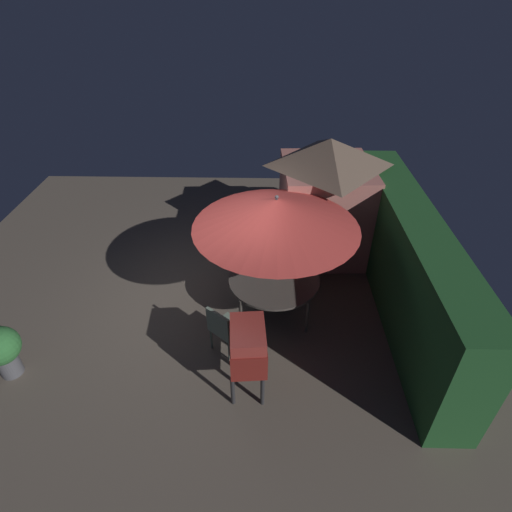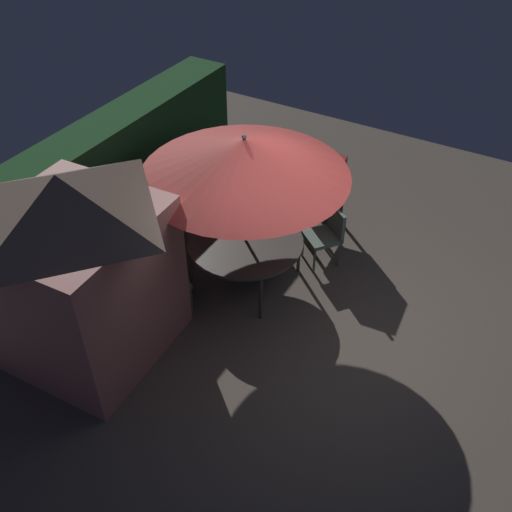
% 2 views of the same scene
% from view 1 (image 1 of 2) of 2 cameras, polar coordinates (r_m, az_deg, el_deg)
% --- Properties ---
extents(ground_plane, '(11.00, 11.00, 0.00)m').
position_cam_1_polar(ground_plane, '(7.71, -6.77, -6.40)').
color(ground_plane, brown).
extents(hedge_backdrop, '(5.56, 0.71, 1.92)m').
position_cam_1_polar(hedge_backdrop, '(7.45, 20.40, -0.97)').
color(hedge_backdrop, '#1E4C23').
rests_on(hedge_backdrop, ground).
extents(garden_shed, '(2.02, 1.93, 2.52)m').
position_cam_1_polar(garden_shed, '(8.49, 9.73, 8.17)').
color(garden_shed, '#B26B60').
rests_on(garden_shed, ground).
extents(patio_table, '(1.59, 1.59, 0.73)m').
position_cam_1_polar(patio_table, '(7.06, 2.56, -3.44)').
color(patio_table, '#47423D').
rests_on(patio_table, ground).
extents(patio_umbrella, '(2.68, 2.68, 2.34)m').
position_cam_1_polar(patio_umbrella, '(6.30, 2.88, 6.09)').
color(patio_umbrella, '#4C4C51').
rests_on(patio_umbrella, ground).
extents(bbq_grill, '(0.74, 0.56, 1.20)m').
position_cam_1_polar(bbq_grill, '(5.73, -1.15, -12.71)').
color(bbq_grill, maroon).
rests_on(bbq_grill, ground).
extents(chair_near_shed, '(0.65, 0.65, 0.90)m').
position_cam_1_polar(chair_near_shed, '(6.46, -4.52, -9.99)').
color(chair_near_shed, slate).
rests_on(chair_near_shed, ground).
extents(chair_far_side, '(0.64, 0.63, 0.90)m').
position_cam_1_polar(chair_far_side, '(8.04, 6.95, 0.36)').
color(chair_far_side, slate).
rests_on(chair_far_side, ground).
extents(potted_plant_by_shed, '(0.59, 0.59, 0.89)m').
position_cam_1_polar(potted_plant_by_shed, '(7.19, -32.41, -11.05)').
color(potted_plant_by_shed, '#4C4C51').
rests_on(potted_plant_by_shed, ground).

